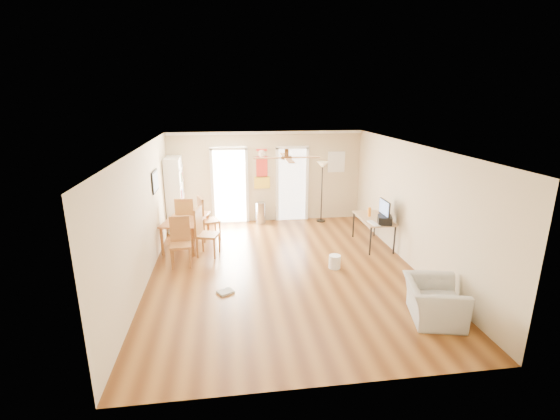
{
  "coord_description": "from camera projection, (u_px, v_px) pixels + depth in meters",
  "views": [
    {
      "loc": [
        -1.12,
        -7.52,
        3.54
      ],
      "look_at": [
        0.0,
        0.6,
        1.15
      ],
      "focal_mm": 25.15,
      "sensor_mm": 36.0,
      "label": 1
    }
  ],
  "objects": [
    {
      "name": "framed_poster",
      "position": [
        155.0,
        181.0,
        8.79
      ],
      "size": [
        0.04,
        0.66,
        0.48
      ],
      "primitive_type": "cube",
      "color": "black",
      "rests_on": "wall_left"
    },
    {
      "name": "wall_front",
      "position": [
        328.0,
        294.0,
        4.6
      ],
      "size": [
        5.5,
        0.04,
        2.6
      ],
      "primitive_type": null,
      "color": "beige",
      "rests_on": "floor"
    },
    {
      "name": "dining_chair_near",
      "position": [
        180.0,
        243.0,
        8.38
      ],
      "size": [
        0.46,
        0.46,
        1.05
      ],
      "primitive_type": null,
      "rotation": [
        0.0,
        0.0,
        0.07
      ],
      "color": "#9C6132",
      "rests_on": "floor"
    },
    {
      "name": "armchair",
      "position": [
        434.0,
        301.0,
        6.39
      ],
      "size": [
        1.07,
        1.17,
        0.64
      ],
      "primitive_type": "imported",
      "rotation": [
        0.0,
        0.0,
        1.33
      ],
      "color": "#ABABA5",
      "rests_on": "floor"
    },
    {
      "name": "wall_back",
      "position": [
        266.0,
        177.0,
        11.26
      ],
      "size": [
        5.5,
        0.04,
        2.6
      ],
      "primitive_type": null,
      "color": "beige",
      "rests_on": "floor"
    },
    {
      "name": "dining_chair_right_a",
      "position": [
        209.0,
        218.0,
        9.94
      ],
      "size": [
        0.58,
        0.58,
        1.11
      ],
      "primitive_type": null,
      "rotation": [
        0.0,
        0.0,
        1.89
      ],
      "color": "#A06233",
      "rests_on": "floor"
    },
    {
      "name": "crown_molding",
      "position": [
        284.0,
        149.0,
        7.58
      ],
      "size": [
        5.5,
        7.0,
        0.08
      ],
      "primitive_type": null,
      "color": "white",
      "rests_on": "wall_back"
    },
    {
      "name": "ceiling_fan",
      "position": [
        287.0,
        158.0,
        7.33
      ],
      "size": [
        1.24,
        1.24,
        0.2
      ],
      "primitive_type": null,
      "color": "#593819",
      "rests_on": "ceiling"
    },
    {
      "name": "wall_right",
      "position": [
        412.0,
        206.0,
        8.29
      ],
      "size": [
        0.04,
        7.0,
        2.6
      ],
      "primitive_type": null,
      "color": "beige",
      "rests_on": "floor"
    },
    {
      "name": "keyboard",
      "position": [
        374.0,
        223.0,
        9.05
      ],
      "size": [
        0.18,
        0.44,
        0.02
      ],
      "primitive_type": "cube",
      "rotation": [
        0.0,
        0.0,
        0.09
      ],
      "color": "silver",
      "rests_on": "computer_desk"
    },
    {
      "name": "wall_left",
      "position": [
        143.0,
        217.0,
        7.57
      ],
      "size": [
        0.04,
        7.0,
        2.6
      ],
      "primitive_type": null,
      "color": "beige",
      "rests_on": "floor"
    },
    {
      "name": "dining_chair_far",
      "position": [
        187.0,
        218.0,
        9.95
      ],
      "size": [
        0.51,
        0.51,
        1.11
      ],
      "primitive_type": null,
      "rotation": [
        0.0,
        0.0,
        3.01
      ],
      "color": "#A57335",
      "rests_on": "floor"
    },
    {
      "name": "printer",
      "position": [
        385.0,
        220.0,
        9.02
      ],
      "size": [
        0.4,
        0.43,
        0.18
      ],
      "primitive_type": "cube",
      "rotation": [
        0.0,
        0.0,
        -0.3
      ],
      "color": "black",
      "rests_on": "computer_desk"
    },
    {
      "name": "ceiling",
      "position": [
        284.0,
        147.0,
        7.57
      ],
      "size": [
        5.5,
        7.0,
        0.0
      ],
      "primitive_type": null,
      "color": "silver",
      "rests_on": "floor"
    },
    {
      "name": "torchiere_lamp",
      "position": [
        322.0,
        192.0,
        11.28
      ],
      "size": [
        0.39,
        0.39,
        1.76
      ],
      "primitive_type": null,
      "rotation": [
        0.0,
        0.0,
        -0.18
      ],
      "color": "black",
      "rests_on": "floor"
    },
    {
      "name": "kitchen_doorway",
      "position": [
        230.0,
        187.0,
        11.18
      ],
      "size": [
        0.9,
        0.1,
        2.1
      ],
      "primitive_type": null,
      "color": "white",
      "rests_on": "wall_back"
    },
    {
      "name": "floor",
      "position": [
        284.0,
        270.0,
        8.29
      ],
      "size": [
        7.0,
        7.0,
        0.0
      ],
      "primitive_type": "plane",
      "color": "brown",
      "rests_on": "ground"
    },
    {
      "name": "imac",
      "position": [
        384.0,
        211.0,
        9.08
      ],
      "size": [
        0.19,
        0.58,
        0.53
      ],
      "primitive_type": null,
      "rotation": [
        0.0,
        0.0,
        -0.2
      ],
      "color": "black",
      "rests_on": "computer_desk"
    },
    {
      "name": "ac_grille",
      "position": [
        336.0,
        162.0,
        11.39
      ],
      "size": [
        0.5,
        0.04,
        0.6
      ],
      "primitive_type": "cube",
      "color": "white",
      "rests_on": "wall_back"
    },
    {
      "name": "dining_chair_right_b",
      "position": [
        208.0,
        232.0,
        8.91
      ],
      "size": [
        0.56,
        0.56,
        1.11
      ],
      "primitive_type": null,
      "rotation": [
        0.0,
        0.0,
        1.3
      ],
      "color": "#AA7436",
      "rests_on": "floor"
    },
    {
      "name": "computer_desk",
      "position": [
        373.0,
        231.0,
        9.59
      ],
      "size": [
        0.66,
        1.31,
        0.7
      ],
      "primitive_type": null,
      "color": "#A87D5B",
      "rests_on": "floor"
    },
    {
      "name": "bookshelf",
      "position": [
        175.0,
        194.0,
        10.61
      ],
      "size": [
        0.58,
        0.96,
        1.99
      ],
      "primitive_type": null,
      "rotation": [
        0.0,
        0.0,
        -0.21
      ],
      "color": "silver",
      "rests_on": "floor"
    },
    {
      "name": "bathroom_doorway",
      "position": [
        292.0,
        185.0,
        11.41
      ],
      "size": [
        0.8,
        0.1,
        2.1
      ],
      "primitive_type": null,
      "color": "white",
      "rests_on": "wall_back"
    },
    {
      "name": "wastebasket_a",
      "position": [
        335.0,
        262.0,
        8.35
      ],
      "size": [
        0.27,
        0.27,
        0.29
      ],
      "primitive_type": "cylinder",
      "rotation": [
        0.0,
        0.0,
        0.1
      ],
      "color": "white",
      "rests_on": "floor"
    },
    {
      "name": "wall_decal",
      "position": [
        262.0,
        169.0,
        11.15
      ],
      "size": [
        0.46,
        0.03,
        1.1
      ],
      "primitive_type": "cube",
      "color": "red",
      "rests_on": "wall_back"
    },
    {
      "name": "dining_table",
      "position": [
        186.0,
        232.0,
        9.55
      ],
      "size": [
        1.15,
        1.56,
        0.7
      ],
      "primitive_type": null,
      "rotation": [
        0.0,
        0.0,
        -0.24
      ],
      "color": "#A36034",
      "rests_on": "floor"
    },
    {
      "name": "orange_bottle",
      "position": [
        369.0,
        212.0,
        9.57
      ],
      "size": [
        0.08,
        0.08,
        0.23
      ],
      "primitive_type": "cylinder",
      "rotation": [
        0.0,
        0.0,
        0.04
      ],
      "color": "orange",
      "rests_on": "computer_desk"
    },
    {
      "name": "floor_cloth",
      "position": [
        226.0,
        292.0,
        7.32
      ],
      "size": [
        0.35,
        0.33,
        0.04
      ],
      "primitive_type": "cube",
      "rotation": [
        0.0,
        0.0,
        0.54
      ],
      "color": "#AAABA5",
      "rests_on": "floor"
    },
    {
      "name": "trash_can",
      "position": [
        261.0,
        213.0,
        11.27
      ],
      "size": [
        0.34,
        0.34,
        0.62
      ],
      "primitive_type": "cylinder",
      "rotation": [
        0.0,
        0.0,
        0.19
      ],
      "color": "#A9A9AB",
      "rests_on": "floor"
    }
  ]
}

